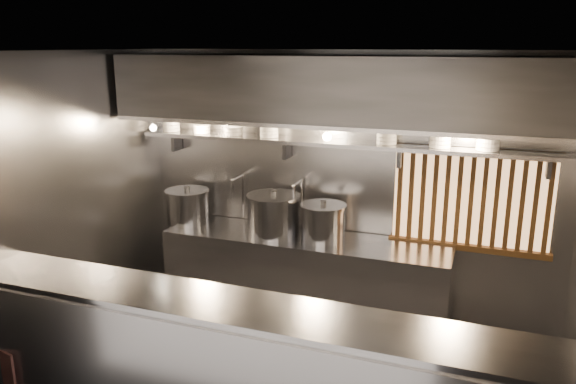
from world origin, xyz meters
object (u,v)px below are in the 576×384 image
Objects in this scene: stock_pot_mid at (274,214)px; stock_pot_right at (323,222)px; heat_lamp at (152,122)px; pendant_bulb at (327,137)px; stock_pot_left at (188,206)px.

stock_pot_right is at bearing 1.92° from stock_pot_mid.
heat_lamp is 1.87× the size of pendant_bulb.
heat_lamp is at bearing -169.00° from pendant_bulb.
pendant_bulb is 0.87m from stock_pot_right.
pendant_bulb reaches higher than stock_pot_right.
pendant_bulb is at bearing 11.00° from heat_lamp.
heat_lamp reaches higher than stock_pot_right.
stock_pot_left is at bearing -178.57° from pendant_bulb.
stock_pot_left reaches higher than stock_pot_right.
heat_lamp is 1.59m from stock_pot_mid.
stock_pot_mid is (1.05, -0.04, 0.03)m from stock_pot_left.
heat_lamp is 1.83m from pendant_bulb.
stock_pot_left is at bearing 179.37° from stock_pot_right.
heat_lamp is 0.55× the size of stock_pot_left.
stock_pot_mid is at bearing 12.37° from heat_lamp.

